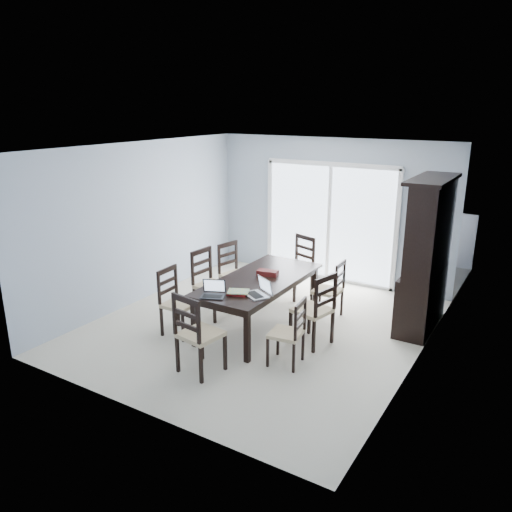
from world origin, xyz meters
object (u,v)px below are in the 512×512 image
Objects in this scene: chair_end_near at (194,326)px; laptop_silver at (256,292)px; chair_left_far at (233,266)px; chair_right_mid at (318,302)px; chair_left_near at (174,294)px; dining_table at (259,283)px; hot_tub at (326,237)px; chair_right_near at (293,326)px; china_hutch at (426,257)px; chair_right_far at (333,284)px; cell_phone at (218,297)px; game_box at (268,273)px; laptop_dark at (213,293)px; chair_left_mid at (207,275)px; chair_end_far at (300,259)px.

chair_end_near is 2.95× the size of laptop_silver.
chair_left_far is 2.03m from chair_right_mid.
chair_end_near is (0.97, -0.78, 0.05)m from chair_left_near.
hot_tub is (-0.54, 3.61, -0.19)m from dining_table.
chair_right_near is 0.66m from chair_right_mid.
chair_left_near is at bearing -145.20° from china_hutch.
chair_right_far reaches higher than chair_right_near.
game_box is at bearing 88.28° from cell_phone.
hot_tub is at bearing 70.37° from laptop_dark.
chair_right_near is (1.87, 0.03, -0.05)m from chair_left_near.
chair_end_near is (-0.90, -0.81, 0.10)m from chair_right_near.
chair_left_mid is 10.69× the size of cell_phone.
laptop_silver is at bearing 120.07° from chair_end_far.
chair_end_far is at bearing 95.11° from game_box.
dining_table is at bearing 112.54° from chair_end_far.
chair_left_far is at bearing -96.89° from hot_tub.
cell_phone is (-0.88, -1.74, 0.19)m from chair_right_far.
laptop_silver is at bearing 82.85° from chair_end_near.
cell_phone reaches higher than dining_table.
chair_right_mid is at bearing -172.06° from chair_right_far.
chair_end_near is at bearing 124.95° from chair_right_near.
china_hutch is 2.07× the size of chair_right_far.
chair_right_mid is 3.94× the size of game_box.
dining_table is at bearing 96.89° from chair_right_mid.
chair_right_near is 1.13m from laptop_dark.
chair_right_far is 3.53× the size of game_box.
laptop_dark is at bearing 91.84° from chair_right_near.
china_hutch is at bearing -166.68° from chair_end_far.
cell_phone is at bearing -94.99° from dining_table.
chair_left_near is 0.82m from laptop_dark.
chair_end_far reaches higher than chair_left_near.
chair_right_near reaches higher than hot_tub.
chair_left_near is 0.93× the size of chair_right_mid.
game_box is at bearing 80.19° from dining_table.
chair_left_near is 2.42m from chair_end_far.
chair_right_near is at bearing -39.30° from dining_table.
laptop_dark is (0.75, -1.58, 0.20)m from chair_left_far.
hot_tub is (-0.86, 4.22, -0.33)m from laptop_silver.
hot_tub is (-0.57, 3.43, -0.31)m from game_box.
chair_end_near is 3.30× the size of laptop_dark.
cell_phone is at bearing -134.18° from china_hutch.
dining_table is 2.41m from china_hutch.
hot_tub is at bearing 11.54° from chair_right_near.
chair_left_mid is at bearing 177.49° from chair_left_near.
laptop_dark is at bearing 139.72° from chair_right_mid.
dining_table is 6.03× the size of laptop_dark.
china_hutch is at bearing 28.26° from game_box.
chair_left_near is at bearing 11.45° from chair_left_far.
chair_left_mid is at bearing 80.07° from chair_end_far.
hot_tub is (-0.40, 4.55, -0.32)m from laptop_dark.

